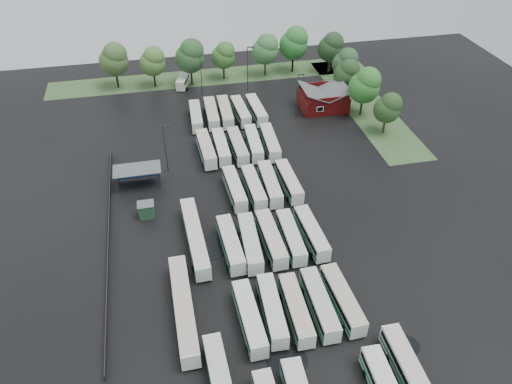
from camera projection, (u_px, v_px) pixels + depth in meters
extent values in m
plane|color=black|center=(260.00, 254.00, 75.05)|extent=(160.00, 160.00, 0.00)
cube|color=maroon|center=(323.00, 101.00, 111.42)|extent=(10.00, 8.00, 3.40)
cube|color=#4C4F51|center=(313.00, 91.00, 109.43)|extent=(5.07, 8.60, 2.19)
cube|color=#4C4F51|center=(335.00, 89.00, 110.27)|extent=(5.07, 8.60, 2.19)
cube|color=maroon|center=(330.00, 100.00, 106.98)|extent=(9.00, 0.20, 1.20)
cube|color=silver|center=(320.00, 109.00, 107.75)|extent=(1.60, 0.12, 1.20)
cylinder|color=#2D2D30|center=(117.00, 185.00, 86.08)|extent=(0.16, 0.16, 3.40)
cylinder|color=#2D2D30|center=(159.00, 180.00, 87.30)|extent=(0.16, 0.16, 3.40)
cylinder|color=#2D2D30|center=(117.00, 175.00, 88.57)|extent=(0.16, 0.16, 3.40)
cylinder|color=#2D2D30|center=(158.00, 170.00, 89.79)|extent=(0.16, 0.16, 3.40)
cube|color=#4C4F51|center=(137.00, 169.00, 86.85)|extent=(8.20, 4.20, 0.15)
cube|color=navy|center=(138.00, 172.00, 89.48)|extent=(7.60, 0.08, 2.60)
cube|color=#1D4528|center=(146.00, 210.00, 81.37)|extent=(2.50, 2.00, 2.50)
cube|color=#4C4F51|center=(145.00, 204.00, 80.57)|extent=(2.70, 2.20, 0.12)
cube|color=#345329|center=(212.00, 77.00, 125.86)|extent=(80.00, 10.00, 0.01)
cube|color=#345329|center=(364.00, 104.00, 114.14)|extent=(10.00, 50.00, 0.01)
cube|color=#2D2D30|center=(109.00, 237.00, 77.16)|extent=(0.10, 50.00, 1.20)
cylinder|color=black|center=(373.00, 373.00, 58.60)|extent=(2.33, 0.88, 0.88)
cube|color=silver|center=(249.00, 318.00, 63.42)|extent=(2.63, 11.06, 2.52)
cube|color=black|center=(249.00, 315.00, 63.12)|extent=(2.67, 10.62, 0.81)
cube|color=#10793B|center=(249.00, 321.00, 63.76)|extent=(2.67, 10.84, 0.55)
cube|color=silver|center=(249.00, 311.00, 62.63)|extent=(2.53, 10.73, 0.11)
cylinder|color=black|center=(255.00, 347.00, 61.44)|extent=(2.34, 0.88, 0.88)
cylinder|color=black|center=(244.00, 303.00, 66.92)|extent=(2.34, 0.88, 0.88)
cube|color=silver|center=(272.00, 310.00, 64.48)|extent=(2.71, 10.82, 2.46)
cube|color=black|center=(272.00, 308.00, 64.18)|extent=(2.75, 10.39, 0.79)
cube|color=#0E6B38|center=(272.00, 313.00, 64.81)|extent=(2.75, 10.61, 0.54)
cube|color=beige|center=(272.00, 303.00, 63.71)|extent=(2.61, 10.50, 0.11)
cylinder|color=black|center=(278.00, 338.00, 62.55)|extent=(2.28, 0.86, 0.86)
cylinder|color=black|center=(266.00, 296.00, 67.90)|extent=(2.28, 0.86, 0.86)
cube|color=silver|center=(296.00, 309.00, 64.57)|extent=(2.42, 10.73, 2.45)
cube|color=black|center=(296.00, 307.00, 64.28)|extent=(2.46, 10.30, 0.78)
cube|color=#0D6938|center=(296.00, 312.00, 64.90)|extent=(2.46, 10.52, 0.54)
cube|color=#B5A793|center=(296.00, 303.00, 63.81)|extent=(2.32, 10.41, 0.11)
cylinder|color=black|center=(303.00, 337.00, 62.65)|extent=(2.27, 0.86, 0.86)
cylinder|color=black|center=(289.00, 296.00, 67.98)|extent=(2.27, 0.86, 0.86)
cube|color=silver|center=(319.00, 304.00, 65.26)|extent=(2.36, 10.98, 2.51)
cube|color=black|center=(320.00, 301.00, 64.96)|extent=(2.41, 10.55, 0.80)
cube|color=#1B7848|center=(319.00, 306.00, 65.60)|extent=(2.40, 10.76, 0.55)
cube|color=#ACACAB|center=(320.00, 297.00, 64.48)|extent=(2.26, 10.65, 0.11)
cylinder|color=black|center=(327.00, 331.00, 63.29)|extent=(2.33, 0.88, 0.88)
cylinder|color=black|center=(311.00, 290.00, 68.75)|extent=(2.33, 0.88, 0.88)
cube|color=silver|center=(342.00, 299.00, 65.87)|extent=(2.73, 10.98, 2.50)
cube|color=black|center=(343.00, 297.00, 65.57)|extent=(2.76, 10.55, 0.80)
cube|color=#0D7945|center=(342.00, 302.00, 66.20)|extent=(2.76, 10.76, 0.55)
cube|color=#B1A692|center=(344.00, 293.00, 65.09)|extent=(2.62, 10.65, 0.11)
cylinder|color=black|center=(351.00, 326.00, 63.91)|extent=(2.31, 0.87, 0.87)
cylinder|color=black|center=(333.00, 286.00, 69.34)|extent=(2.31, 0.87, 0.87)
cube|color=silver|center=(231.00, 244.00, 74.33)|extent=(2.70, 11.07, 2.52)
cube|color=black|center=(230.00, 242.00, 74.03)|extent=(2.74, 10.64, 0.81)
cube|color=#117845|center=(231.00, 247.00, 74.67)|extent=(2.74, 10.86, 0.55)
cube|color=beige|center=(230.00, 238.00, 73.55)|extent=(2.60, 10.74, 0.11)
cylinder|color=black|center=(235.00, 267.00, 72.35)|extent=(2.34, 0.88, 0.88)
cylinder|color=black|center=(227.00, 235.00, 77.84)|extent=(2.34, 0.88, 0.88)
cube|color=silver|center=(250.00, 243.00, 74.51)|extent=(2.88, 11.29, 2.56)
cube|color=black|center=(250.00, 240.00, 74.20)|extent=(2.92, 10.85, 0.82)
cube|color=#237445|center=(250.00, 246.00, 74.85)|extent=(2.92, 11.07, 0.56)
cube|color=#B4B4B4|center=(250.00, 236.00, 73.70)|extent=(2.77, 10.95, 0.11)
cylinder|color=black|center=(255.00, 266.00, 72.49)|extent=(2.38, 0.90, 0.90)
cylinder|color=black|center=(245.00, 234.00, 78.07)|extent=(2.38, 0.90, 0.90)
cube|color=silver|center=(271.00, 239.00, 75.26)|extent=(2.63, 11.20, 2.55)
cube|color=black|center=(271.00, 236.00, 74.95)|extent=(2.67, 10.76, 0.82)
cube|color=#1A7741|center=(271.00, 241.00, 75.59)|extent=(2.67, 10.98, 0.56)
cube|color=#C2B3A1|center=(271.00, 232.00, 74.46)|extent=(2.53, 10.86, 0.11)
cylinder|color=black|center=(277.00, 261.00, 73.25)|extent=(2.37, 0.89, 0.89)
cylinder|color=black|center=(266.00, 230.00, 78.80)|extent=(2.37, 0.89, 0.89)
cube|color=silver|center=(291.00, 237.00, 75.67)|extent=(2.34, 10.66, 2.44)
cube|color=black|center=(291.00, 235.00, 75.38)|extent=(2.39, 10.24, 0.78)
cube|color=#127A42|center=(291.00, 240.00, 75.99)|extent=(2.38, 10.45, 0.54)
cube|color=#B9B6B3|center=(291.00, 231.00, 74.91)|extent=(2.25, 10.34, 0.11)
cylinder|color=black|center=(297.00, 258.00, 73.75)|extent=(2.26, 0.85, 0.85)
cylinder|color=black|center=(285.00, 228.00, 79.06)|extent=(2.26, 0.85, 0.85)
cube|color=silver|center=(311.00, 233.00, 76.37)|extent=(2.71, 10.87, 2.47)
cube|color=black|center=(312.00, 230.00, 76.08)|extent=(2.74, 10.44, 0.79)
cube|color=#197848|center=(311.00, 235.00, 76.70)|extent=(2.74, 10.66, 0.54)
cube|color=beige|center=(312.00, 227.00, 75.60)|extent=(2.61, 10.54, 0.11)
cylinder|color=black|center=(318.00, 254.00, 74.43)|extent=(2.29, 0.86, 0.86)
cylinder|color=black|center=(305.00, 225.00, 79.81)|extent=(2.29, 0.86, 0.86)
cube|color=silver|center=(235.00, 189.00, 85.47)|extent=(2.64, 10.71, 2.44)
cube|color=black|center=(234.00, 186.00, 85.18)|extent=(2.68, 10.28, 0.78)
cube|color=#1C6F3F|center=(235.00, 191.00, 85.80)|extent=(2.68, 10.50, 0.54)
cube|color=silver|center=(234.00, 183.00, 84.71)|extent=(2.54, 10.38, 0.11)
cylinder|color=black|center=(238.00, 206.00, 83.56)|extent=(2.26, 0.85, 0.85)
cylinder|color=black|center=(231.00, 183.00, 88.86)|extent=(2.26, 0.85, 0.85)
cube|color=silver|center=(254.00, 187.00, 85.74)|extent=(2.50, 10.69, 2.44)
cube|color=black|center=(254.00, 185.00, 85.45)|extent=(2.54, 10.26, 0.78)
cube|color=#13783D|center=(254.00, 190.00, 86.06)|extent=(2.54, 10.47, 0.54)
cube|color=beige|center=(254.00, 181.00, 84.98)|extent=(2.40, 10.36, 0.11)
cylinder|color=black|center=(258.00, 205.00, 83.83)|extent=(2.26, 0.85, 0.85)
cylinder|color=black|center=(250.00, 182.00, 89.13)|extent=(2.26, 0.85, 0.85)
cube|color=silver|center=(270.00, 184.00, 86.45)|extent=(2.55, 11.12, 2.54)
cube|color=black|center=(270.00, 181.00, 86.15)|extent=(2.60, 10.68, 0.81)
cube|color=#226E43|center=(270.00, 186.00, 86.79)|extent=(2.59, 10.90, 0.56)
cube|color=#B9B1A4|center=(270.00, 178.00, 85.66)|extent=(2.45, 10.79, 0.11)
cylinder|color=black|center=(275.00, 202.00, 84.46)|extent=(2.35, 0.89, 0.89)
cylinder|color=black|center=(265.00, 178.00, 89.98)|extent=(2.35, 0.89, 0.89)
cube|color=silver|center=(289.00, 181.00, 87.14)|extent=(2.49, 10.69, 2.44)
cube|color=black|center=(289.00, 179.00, 86.85)|extent=(2.53, 10.27, 0.78)
cube|color=#176E3A|center=(289.00, 184.00, 87.47)|extent=(2.53, 10.48, 0.54)
cube|color=beige|center=(289.00, 175.00, 86.38)|extent=(2.39, 10.37, 0.11)
cylinder|color=black|center=(294.00, 199.00, 85.23)|extent=(2.26, 0.85, 0.85)
cylinder|color=black|center=(284.00, 176.00, 90.53)|extent=(2.26, 0.85, 0.85)
cube|color=silver|center=(206.00, 149.00, 95.50)|extent=(2.75, 11.30, 2.57)
cube|color=black|center=(206.00, 146.00, 95.19)|extent=(2.79, 10.85, 0.82)
cube|color=#177740|center=(206.00, 151.00, 95.84)|extent=(2.78, 11.07, 0.57)
cube|color=#B9A994|center=(205.00, 143.00, 94.69)|extent=(2.64, 10.96, 0.11)
cylinder|color=black|center=(209.00, 165.00, 93.48)|extent=(2.38, 0.90, 0.90)
cylinder|color=black|center=(204.00, 145.00, 99.07)|extent=(2.38, 0.90, 0.90)
cube|color=silver|center=(221.00, 147.00, 96.14)|extent=(2.28, 10.70, 2.45)
cube|color=black|center=(221.00, 145.00, 95.84)|extent=(2.33, 10.28, 0.78)
cube|color=#106B3A|center=(221.00, 149.00, 96.47)|extent=(2.32, 10.49, 0.54)
cube|color=silver|center=(221.00, 141.00, 95.37)|extent=(2.19, 10.38, 0.11)
cylinder|color=black|center=(224.00, 162.00, 94.21)|extent=(2.27, 0.86, 0.86)
cylinder|color=black|center=(219.00, 143.00, 99.55)|extent=(2.27, 0.86, 0.86)
cube|color=silver|center=(238.00, 146.00, 96.38)|extent=(2.53, 11.00, 2.51)
cube|color=black|center=(238.00, 144.00, 96.08)|extent=(2.58, 10.56, 0.80)
cube|color=#117440|center=(238.00, 148.00, 96.72)|extent=(2.57, 10.78, 0.55)
cube|color=#ADA596|center=(237.00, 140.00, 95.60)|extent=(2.43, 10.67, 0.11)
cylinder|color=black|center=(241.00, 161.00, 94.41)|extent=(2.33, 0.88, 0.88)
cylinder|color=black|center=(235.00, 142.00, 99.87)|extent=(2.33, 0.88, 0.88)
cube|color=silver|center=(254.00, 143.00, 97.14)|extent=(2.80, 10.99, 2.50)
cube|color=black|center=(254.00, 141.00, 96.84)|extent=(2.83, 10.56, 0.80)
cube|color=#277449|center=(254.00, 146.00, 97.47)|extent=(2.84, 10.78, 0.55)
cube|color=silver|center=(254.00, 138.00, 96.36)|extent=(2.70, 10.66, 0.11)
cylinder|color=black|center=(257.00, 158.00, 95.18)|extent=(2.32, 0.87, 0.87)
cylinder|color=black|center=(250.00, 140.00, 100.61)|extent=(2.32, 0.87, 0.87)
cube|color=silver|center=(270.00, 142.00, 97.45)|extent=(2.82, 11.15, 2.53)
cube|color=black|center=(270.00, 140.00, 97.14)|extent=(2.86, 10.71, 0.81)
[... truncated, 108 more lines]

